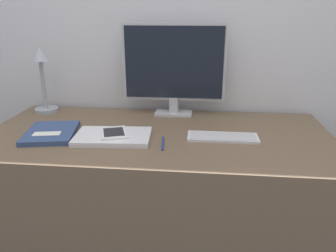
% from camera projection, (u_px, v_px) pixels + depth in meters
% --- Properties ---
extents(wall_back, '(3.60, 0.05, 2.40)m').
position_uv_depth(wall_back, '(167.00, 20.00, 1.75)').
color(wall_back, silver).
rests_on(wall_back, ground_plane).
extents(desk, '(1.60, 0.75, 0.71)m').
position_uv_depth(desk, '(158.00, 200.00, 1.63)').
color(desk, brown).
rests_on(desk, ground_plane).
extents(monitor, '(0.54, 0.11, 0.48)m').
position_uv_depth(monitor, '(174.00, 67.00, 1.71)').
color(monitor, '#B7B7BC').
rests_on(monitor, desk).
extents(keyboard, '(0.31, 0.11, 0.01)m').
position_uv_depth(keyboard, '(223.00, 137.00, 1.45)').
color(keyboard, silver).
rests_on(keyboard, desk).
extents(laptop, '(0.34, 0.23, 0.02)m').
position_uv_depth(laptop, '(113.00, 137.00, 1.44)').
color(laptop, silver).
rests_on(laptop, desk).
extents(ereader, '(0.15, 0.18, 0.01)m').
position_uv_depth(ereader, '(114.00, 133.00, 1.44)').
color(ereader, white).
rests_on(ereader, laptop).
extents(desk_lamp, '(0.13, 0.13, 0.35)m').
position_uv_depth(desk_lamp, '(42.00, 73.00, 1.77)').
color(desk_lamp, '#999EA8').
rests_on(desk_lamp, desk).
extents(notebook, '(0.26, 0.31, 0.02)m').
position_uv_depth(notebook, '(51.00, 133.00, 1.49)').
color(notebook, '#334775').
rests_on(notebook, desk).
extents(pen, '(0.02, 0.14, 0.01)m').
position_uv_depth(pen, '(163.00, 143.00, 1.39)').
color(pen, navy).
rests_on(pen, desk).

